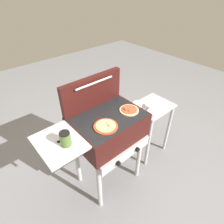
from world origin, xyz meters
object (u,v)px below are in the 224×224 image
Objects in this scene: prep_table at (151,119)px; topping_bowl_middle at (153,113)px; sauce_jar at (65,139)px; pizza_cheese at (106,126)px; grill at (107,129)px; topping_bowl_near at (137,105)px; pizza_pepperoni at (129,110)px; topping_bowl_far at (149,106)px.

topping_bowl_middle is (-0.14, -0.11, 0.22)m from prep_table.
sauce_jar is 1.00m from topping_bowl_middle.
pizza_cheese is 0.87m from prep_table.
pizza_cheese is at bearing -172.35° from prep_table.
grill is 9.20× the size of topping_bowl_near.
prep_table is at bearing -35.99° from topping_bowl_near.
sauce_jar is 1.11× the size of topping_bowl_near.
pizza_pepperoni is at bearing 172.89° from topping_bowl_middle.
prep_table is at bearing 37.62° from topping_bowl_middle.
prep_table is at bearing 7.65° from pizza_cheese.
pizza_cheese is (-0.09, -0.10, 0.15)m from grill.
sauce_jar is at bearing 173.09° from pizza_cheese.
topping_bowl_far is (0.61, -0.00, -0.02)m from grill.
pizza_cheese is at bearing -6.91° from sauce_jar.
pizza_cheese is 1.75× the size of topping_bowl_middle.
topping_bowl_far is at bearing 8.74° from pizza_pepperoni.
grill reaches higher than topping_bowl_middle.
topping_bowl_far is (1.04, 0.06, -0.22)m from sauce_jar.
sauce_jar is 1.07m from topping_bowl_far.
pizza_cheese is 1.13× the size of pizza_pepperoni.
topping_bowl_far is (0.07, -0.11, -0.00)m from topping_bowl_near.
pizza_pepperoni is 0.65m from sauce_jar.
topping_bowl_middle is at bearing -142.38° from prep_table.
sauce_jar is at bearing -172.56° from grill.
sauce_jar is at bearing -176.92° from topping_bowl_far.
prep_table is 0.28m from topping_bowl_near.
grill is at bearing 169.23° from topping_bowl_middle.
pizza_pepperoni is at bearing -171.26° from topping_bowl_far.
prep_table is (0.77, 0.10, -0.39)m from pizza_cheese.
topping_bowl_near is 0.21m from topping_bowl_middle.
topping_bowl_near is at bearing 91.33° from topping_bowl_middle.
grill is 8.36× the size of topping_bowl_middle.
topping_bowl_far is (-0.07, -0.01, 0.22)m from prep_table.
topping_bowl_far is at bearing -0.08° from grill.
pizza_pepperoni is 0.43m from topping_bowl_far.
topping_bowl_far is at bearing 55.27° from topping_bowl_middle.
topping_bowl_far is (0.70, 0.10, -0.17)m from pizza_cheese.
prep_table is (1.11, 0.06, -0.44)m from sauce_jar.
grill is 8.27× the size of sauce_jar.
pizza_cheese is 1.73× the size of sauce_jar.
topping_bowl_middle is (-0.07, -0.10, 0.00)m from topping_bowl_far.
prep_table is (0.46, 0.07, -0.39)m from pizza_pepperoni.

